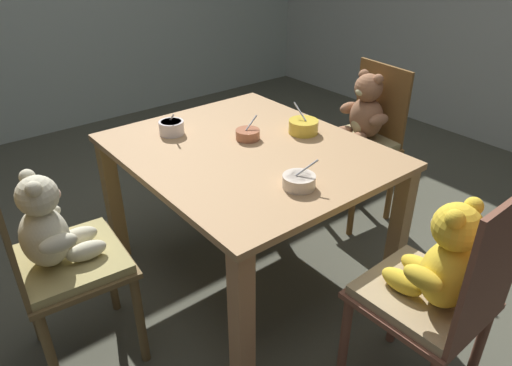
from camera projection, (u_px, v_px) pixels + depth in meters
name	position (u px, v px, depth m)	size (l,w,h in m)	color
ground_plane	(249.00, 274.00, 2.48)	(5.20, 5.20, 0.04)	#4D4D3F
dining_table	(248.00, 170.00, 2.17)	(1.20, 1.01, 0.71)	tan
teddy_chair_near_right	(440.00, 280.00, 1.54)	(0.42, 0.41, 0.96)	brown
teddy_chair_far_center	(363.00, 125.00, 2.70)	(0.45, 0.41, 0.91)	brown
teddy_chair_near_front	(54.00, 245.00, 1.72)	(0.45, 0.43, 0.95)	brown
porridge_bowl_yellow_far_center	(303.00, 126.00, 2.26)	(0.15, 0.14, 0.13)	gold
porridge_bowl_terracotta_center	(248.00, 134.00, 2.20)	(0.11, 0.12, 0.10)	#B46948
porridge_bowl_white_near_left	(172.00, 127.00, 2.24)	(0.13, 0.12, 0.12)	silver
porridge_bowl_cream_near_right	(299.00, 181.00, 1.80)	(0.13, 0.13, 0.11)	beige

